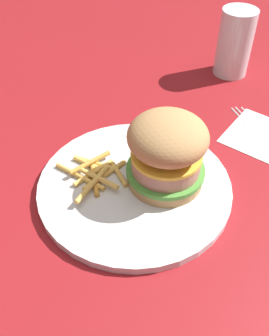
# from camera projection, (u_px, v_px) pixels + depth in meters

# --- Properties ---
(ground_plane) EXTENTS (1.60, 1.60, 0.00)m
(ground_plane) POSITION_uv_depth(u_px,v_px,m) (148.00, 188.00, 0.54)
(ground_plane) COLOR maroon
(plate) EXTENTS (0.27, 0.27, 0.01)m
(plate) POSITION_uv_depth(u_px,v_px,m) (135.00, 186.00, 0.54)
(plate) COLOR silver
(plate) RESTS_ON ground_plane
(sandwich) EXTENTS (0.11, 0.11, 0.10)m
(sandwich) POSITION_uv_depth(u_px,v_px,m) (167.00, 151.00, 0.50)
(sandwich) COLOR tan
(sandwich) RESTS_ON plate
(fries_pile) EXTENTS (0.10, 0.10, 0.01)m
(fries_pile) POSITION_uv_depth(u_px,v_px,m) (95.00, 173.00, 0.54)
(fries_pile) COLOR #E5B251
(fries_pile) RESTS_ON plate
(napkin) EXTENTS (0.12, 0.12, 0.00)m
(napkin) POSITION_uv_depth(u_px,v_px,m) (263.00, 136.00, 0.62)
(napkin) COLOR white
(napkin) RESTS_ON ground_plane
(fork) EXTENTS (0.16, 0.09, 0.00)m
(fork) POSITION_uv_depth(u_px,v_px,m) (263.00, 135.00, 0.62)
(fork) COLOR silver
(fork) RESTS_ON napkin
(drink_glass) EXTENTS (0.07, 0.07, 0.12)m
(drink_glass) POSITION_uv_depth(u_px,v_px,m) (234.00, 46.00, 0.73)
(drink_glass) COLOR silver
(drink_glass) RESTS_ON ground_plane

